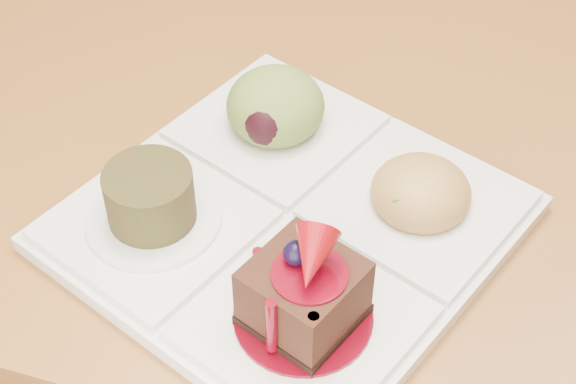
% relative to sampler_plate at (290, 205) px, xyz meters
% --- Properties ---
extents(ground, '(6.00, 6.00, 0.00)m').
position_rel_sampler_plate_xyz_m(ground, '(0.17, 0.75, -0.77)').
color(ground, '#5A2F19').
extents(sampler_plate, '(0.32, 0.32, 0.10)m').
position_rel_sampler_plate_xyz_m(sampler_plate, '(0.00, 0.00, 0.00)').
color(sampler_plate, white).
rests_on(sampler_plate, dining_table).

